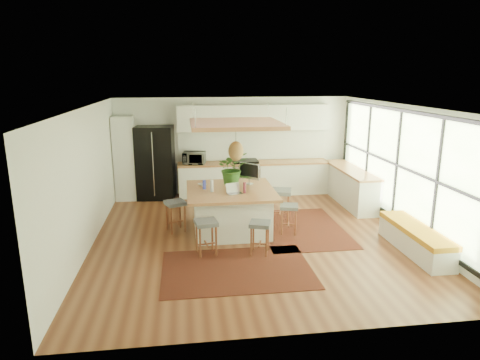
{
  "coord_description": "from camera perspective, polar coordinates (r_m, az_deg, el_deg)",
  "views": [
    {
      "loc": [
        -1.36,
        -8.21,
        3.31
      ],
      "look_at": [
        -0.2,
        0.5,
        1.1
      ],
      "focal_mm": 31.56,
      "sensor_mm": 36.0,
      "label": 1
    }
  ],
  "objects": [
    {
      "name": "laptop",
      "position": [
        8.62,
        -0.73,
        -1.1
      ],
      "size": [
        0.38,
        0.39,
        0.22
      ],
      "primitive_type": null,
      "rotation": [
        0.0,
        0.0,
        0.31
      ],
      "color": "#A5A5AA",
      "rests_on": "island"
    },
    {
      "name": "island_bottle_2",
      "position": [
        8.69,
        0.58,
        -1.14
      ],
      "size": [
        0.07,
        0.07,
        0.19
      ],
      "primitive_type": "cylinder",
      "color": "maroon",
      "rests_on": "island"
    },
    {
      "name": "stool_near_left",
      "position": [
        7.99,
        -4.57,
        -7.63
      ],
      "size": [
        0.46,
        0.46,
        0.67
      ],
      "primitive_type": null,
      "rotation": [
        0.0,
        0.0,
        0.17
      ],
      "color": "#51545A",
      "rests_on": "floor"
    },
    {
      "name": "ceiling",
      "position": [
        8.35,
        1.84,
        9.92
      ],
      "size": [
        7.0,
        7.0,
        0.0
      ],
      "primitive_type": "plane",
      "rotation": [
        3.14,
        0.0,
        0.0
      ],
      "color": "white",
      "rests_on": "ground"
    },
    {
      "name": "range",
      "position": [
        11.85,
        0.69,
        0.39
      ],
      "size": [
        0.76,
        0.62,
        1.0
      ],
      "primitive_type": null,
      "color": "#A5A5AA",
      "rests_on": "floor"
    },
    {
      "name": "back_counter_base",
      "position": [
        11.9,
        1.88,
        0.15
      ],
      "size": [
        4.2,
        0.6,
        0.88
      ],
      "primitive_type": "cube",
      "color": "silver",
      "rests_on": "floor"
    },
    {
      "name": "fridge",
      "position": [
        11.67,
        -11.33,
        2.04
      ],
      "size": [
        1.05,
        0.86,
        1.97
      ],
      "primitive_type": null,
      "rotation": [
        0.0,
        0.0,
        -0.1
      ],
      "color": "black",
      "rests_on": "floor"
    },
    {
      "name": "rug_right",
      "position": [
        9.47,
        8.24,
        -6.46
      ],
      "size": [
        1.8,
        2.6,
        0.01
      ],
      "primitive_type": "cube",
      "color": "black",
      "rests_on": "floor"
    },
    {
      "name": "wall_front",
      "position": [
        5.28,
        7.97,
        -7.79
      ],
      "size": [
        6.5,
        0.0,
        6.5
      ],
      "primitive_type": "plane",
      "rotation": [
        -1.57,
        0.0,
        0.0
      ],
      "color": "white",
      "rests_on": "ground"
    },
    {
      "name": "right_counter_base",
      "position": [
        11.44,
        14.71,
        -0.89
      ],
      "size": [
        0.6,
        2.5,
        0.88
      ],
      "primitive_type": "cube",
      "color": "silver",
      "rests_on": "floor"
    },
    {
      "name": "island_bottle_0",
      "position": [
        9.0,
        -4.83,
        -0.65
      ],
      "size": [
        0.07,
        0.07,
        0.19
      ],
      "primitive_type": "cylinder",
      "color": "blue",
      "rests_on": "island"
    },
    {
      "name": "stool_near_right",
      "position": [
        8.0,
        2.7,
        -7.57
      ],
      "size": [
        0.47,
        0.47,
        0.63
      ],
      "primitive_type": null,
      "rotation": [
        0.0,
        0.0,
        -0.31
      ],
      "color": "#51545A",
      "rests_on": "floor"
    },
    {
      "name": "island",
      "position": [
        9.1,
        -1.25,
        -4.1
      ],
      "size": [
        1.85,
        1.85,
        0.93
      ],
      "primitive_type": null,
      "color": "#A3613A",
      "rests_on": "floor"
    },
    {
      "name": "rug_near",
      "position": [
        7.52,
        -0.41,
        -11.96
      ],
      "size": [
        2.6,
        1.8,
        0.01
      ],
      "primitive_type": "cube",
      "color": "black",
      "rests_on": "floor"
    },
    {
      "name": "back_counter_top",
      "position": [
        11.8,
        1.9,
        2.31
      ],
      "size": [
        4.24,
        0.64,
        0.05
      ],
      "primitive_type": "cube",
      "color": "#A3613A",
      "rests_on": "back_counter_base"
    },
    {
      "name": "right_counter_top",
      "position": [
        11.34,
        14.85,
        1.36
      ],
      "size": [
        0.64,
        2.54,
        0.05
      ],
      "primitive_type": "cube",
      "color": "#A3613A",
      "rests_on": "right_counter_base"
    },
    {
      "name": "upper_cabinets",
      "position": [
        11.75,
        1.83,
        8.43
      ],
      "size": [
        4.2,
        0.34,
        0.7
      ],
      "primitive_type": "cube",
      "color": "silver",
      "rests_on": "wall_back"
    },
    {
      "name": "window_bench",
      "position": [
        8.78,
        22.6,
        -7.42
      ],
      "size": [
        0.52,
        2.0,
        0.5
      ],
      "primitive_type": null,
      "color": "silver",
      "rests_on": "floor"
    },
    {
      "name": "window_wall",
      "position": [
        9.6,
        21.12,
        1.67
      ],
      "size": [
        0.1,
        6.2,
        2.6
      ],
      "primitive_type": null,
      "color": "black",
      "rests_on": "wall_right"
    },
    {
      "name": "wall_left",
      "position": [
        8.65,
        -19.98,
        0.16
      ],
      "size": [
        0.0,
        7.0,
        7.0
      ],
      "primitive_type": "plane",
      "rotation": [
        1.57,
        0.0,
        1.57
      ],
      "color": "white",
      "rests_on": "ground"
    },
    {
      "name": "monitor",
      "position": [
        9.33,
        1.27,
        0.98
      ],
      "size": [
        0.51,
        0.49,
        0.49
      ],
      "primitive_type": null,
      "rotation": [
        0.0,
        0.0,
        -0.75
      ],
      "color": "#A5A5AA",
      "rests_on": "island"
    },
    {
      "name": "stool_left_side",
      "position": [
        9.22,
        -8.68,
        -4.75
      ],
      "size": [
        0.51,
        0.51,
        0.68
      ],
      "primitive_type": null,
      "rotation": [
        0.0,
        0.0,
        -1.22
      ],
      "color": "#51545A",
      "rests_on": "floor"
    },
    {
      "name": "stool_right_front",
      "position": [
        9.05,
        6.62,
        -5.04
      ],
      "size": [
        0.46,
        0.46,
        0.63
      ],
      "primitive_type": null,
      "rotation": [
        0.0,
        0.0,
        1.32
      ],
      "color": "#51545A",
      "rests_on": "floor"
    },
    {
      "name": "island_bowl",
      "position": [
        9.3,
        -5.11,
        -0.63
      ],
      "size": [
        0.24,
        0.24,
        0.05
      ],
      "primitive_type": "imported",
      "rotation": [
        0.0,
        0.0,
        0.29
      ],
      "color": "beige",
      "rests_on": "island"
    },
    {
      "name": "wall_back",
      "position": [
        11.95,
        -0.95,
        4.67
      ],
      "size": [
        6.5,
        0.0,
        6.5
      ],
      "primitive_type": "plane",
      "rotation": [
        1.57,
        0.0,
        0.0
      ],
      "color": "white",
      "rests_on": "ground"
    },
    {
      "name": "ceiling_panel",
      "position": [
        8.77,
        -0.56,
        5.85
      ],
      "size": [
        1.86,
        1.86,
        0.8
      ],
      "primitive_type": null,
      "color": "#A3613A",
      "rests_on": "ceiling"
    },
    {
      "name": "island_plant",
      "position": [
        9.33,
        -1.04,
        1.17
      ],
      "size": [
        0.79,
        0.85,
        0.58
      ],
      "primitive_type": "imported",
      "rotation": [
        0.0,
        0.0,
        0.17
      ],
      "color": "#1E4C19",
      "rests_on": "island"
    },
    {
      "name": "island_bottle_1",
      "position": [
        8.77,
        -3.77,
        -1.03
      ],
      "size": [
        0.07,
        0.07,
        0.19
      ],
      "primitive_type": "cylinder",
      "color": "white",
      "rests_on": "island"
    },
    {
      "name": "pantry",
      "position": [
        11.71,
        -15.26,
        2.85
      ],
      "size": [
        0.55,
        0.6,
        2.25
      ],
      "primitive_type": "cube",
      "color": "silver",
      "rests_on": "floor"
    },
    {
      "name": "microwave",
      "position": [
        11.6,
        -6.22,
        3.17
      ],
      "size": [
        0.65,
        0.43,
        0.41
      ],
      "primitive_type": "imported",
      "rotation": [
        0.0,
        0.0,
        -0.17
      ],
      "color": "#A5A5AA",
      "rests_on": "back_counter_top"
    },
    {
      "name": "floor",
      "position": [
        8.96,
        1.7,
        -7.58
      ],
      "size": [
        7.0,
        7.0,
        0.0
      ],
      "primitive_type": "plane",
      "color": "#5C2C1A",
      "rests_on": "ground"
    },
    {
      "name": "wall_right",
      "position": [
        9.62,
        21.25,
        1.38
      ],
      "size": [
        0.0,
        7.0,
        7.0
      ],
      "primitive_type": "plane",
      "rotation": [
        1.57,
        0.0,
        -1.57
      ],
      "color": "white",
      "rests_on": "ground"
    },
    {
      "name": "backsplash",
      "position": [
        12.01,
        1.68,
        4.71
      ],
      "size": [
        4.2,
        0.02,
        0.8
      ],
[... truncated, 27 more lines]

